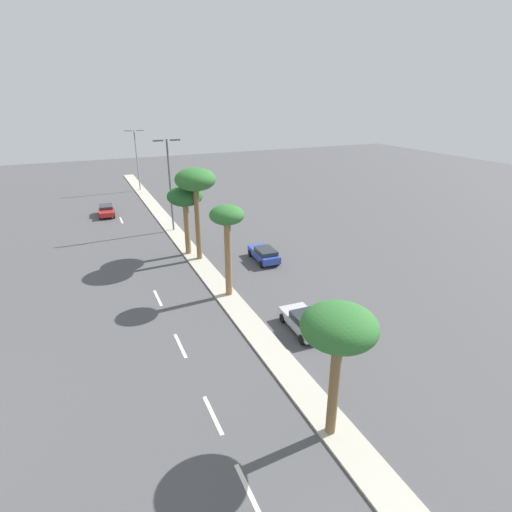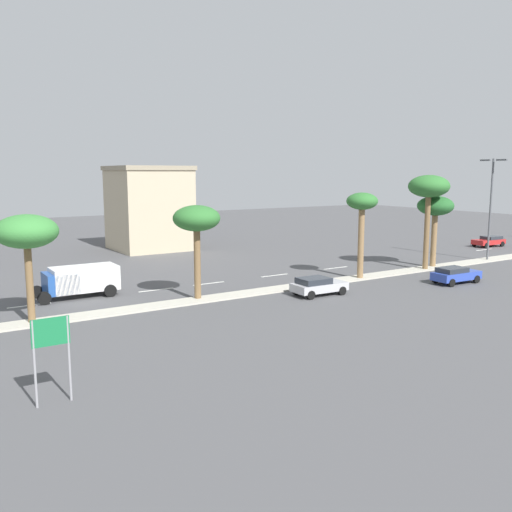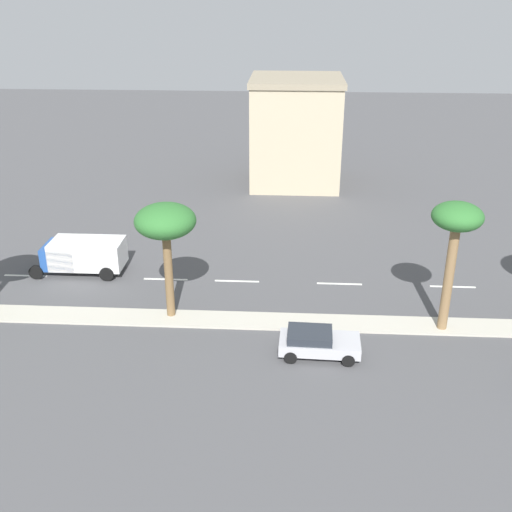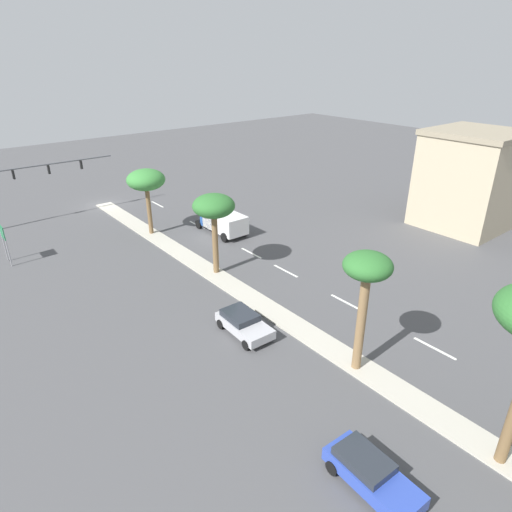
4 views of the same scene
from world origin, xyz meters
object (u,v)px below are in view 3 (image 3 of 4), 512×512
palm_tree_leading (456,225)px  box_truck (81,254)px  palm_tree_left (165,224)px  sedan_silver_left (317,342)px  commercial_building (296,131)px

palm_tree_leading → box_truck: bearing=-105.5°
palm_tree_left → palm_tree_leading: palm_tree_leading is taller
palm_tree_left → sedan_silver_left: bearing=67.1°
palm_tree_left → palm_tree_leading: size_ratio=0.92×
palm_tree_left → box_truck: size_ratio=1.13×
box_truck → sedan_silver_left: bearing=59.3°
commercial_building → sedan_silver_left: bearing=2.2°
palm_tree_leading → sedan_silver_left: bearing=-67.6°
palm_tree_leading → palm_tree_left: bearing=-92.2°
palm_tree_left → palm_tree_leading: bearing=87.8°
palm_tree_leading → sedan_silver_left: (2.82, -6.85, -5.34)m
palm_tree_leading → sedan_silver_left: palm_tree_leading is taller
palm_tree_left → sedan_silver_left: 10.01m
commercial_building → box_truck: 25.10m
commercial_building → palm_tree_leading: commercial_building is taller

